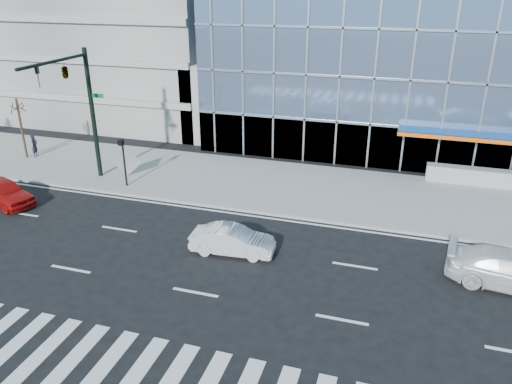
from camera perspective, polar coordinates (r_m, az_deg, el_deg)
ground at (r=24.14m, az=-3.10°, el=-6.22°), size 160.00×160.00×0.00m
sidewalk at (r=30.97m, az=1.99°, el=0.88°), size 120.00×8.00×0.15m
theatre_building at (r=46.32m, az=26.32°, el=15.60°), size 42.00×26.00×15.00m
ramp_block at (r=40.95m, az=-2.41°, el=10.76°), size 6.00×8.00×6.00m
traffic_signal at (r=30.98m, az=-20.11°, el=11.29°), size 1.14×5.74×8.00m
ped_signal_post at (r=30.89m, az=-14.96°, el=4.12°), size 0.30×0.33×3.00m
street_tree_near at (r=38.09m, az=-25.60°, el=8.76°), size 1.10×1.10×4.23m
white_suv at (r=23.41m, az=27.26°, el=-7.96°), size 5.39×2.63×1.51m
white_sedan at (r=23.30m, az=-2.71°, el=-5.55°), size 4.02×1.69×1.29m
red_sedan at (r=31.65m, az=-26.86°, el=0.03°), size 4.60×3.02×1.45m
pedestrian at (r=38.77m, az=-23.99°, el=4.89°), size 0.51×0.66×1.60m
tilted_panel at (r=32.86m, az=-14.48°, el=3.32°), size 1.59×1.01×1.83m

